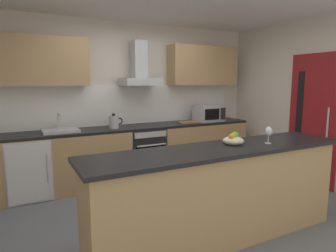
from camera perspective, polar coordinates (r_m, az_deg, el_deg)
name	(u,v)px	position (r m, az deg, el deg)	size (l,w,h in m)	color
ground	(181,214)	(3.88, 2.45, -16.46)	(5.75, 4.56, 0.02)	slate
wall_back	(128,100)	(5.19, -7.75, 4.90)	(5.75, 0.12, 2.60)	silver
wall_right	(316,102)	(5.19, 26.52, 4.07)	(0.12, 4.56, 2.60)	silver
backsplash_tile	(129,105)	(5.13, -7.45, 4.08)	(4.03, 0.02, 0.66)	white
counter_back	(137,153)	(4.97, -6.04, -5.17)	(4.18, 0.60, 0.90)	tan
counter_island	(221,194)	(3.15, 10.06, -12.70)	(2.85, 0.64, 0.98)	tan
upper_cabinets	(132,64)	(4.97, -6.96, 11.79)	(4.12, 0.32, 0.70)	tan
side_door	(313,120)	(5.14, 26.05, 1.00)	(0.08, 0.85, 2.05)	maroon
oven	(144,152)	(4.99, -4.65, -4.98)	(0.60, 0.62, 0.80)	slate
refrigerator	(29,168)	(4.62, -25.23, -7.35)	(0.58, 0.60, 0.85)	white
microwave	(209,113)	(5.49, 7.86, 2.48)	(0.50, 0.38, 0.30)	#B7BABC
sink	(60,130)	(4.57, -19.99, -0.76)	(0.50, 0.40, 0.26)	silver
kettle	(114,122)	(4.68, -10.37, 0.80)	(0.29, 0.15, 0.24)	#B7BABC
range_hood	(140,71)	(4.97, -5.44, 10.40)	(0.62, 0.45, 0.72)	#B7BABC
wine_glass	(269,132)	(3.29, 18.78, -1.09)	(0.08, 0.08, 0.18)	silver
fruit_bowl	(233,140)	(3.17, 12.44, -2.62)	(0.22, 0.22, 0.13)	beige
chopping_board	(188,122)	(5.27, 3.94, 0.76)	(0.34, 0.22, 0.02)	#9E7247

